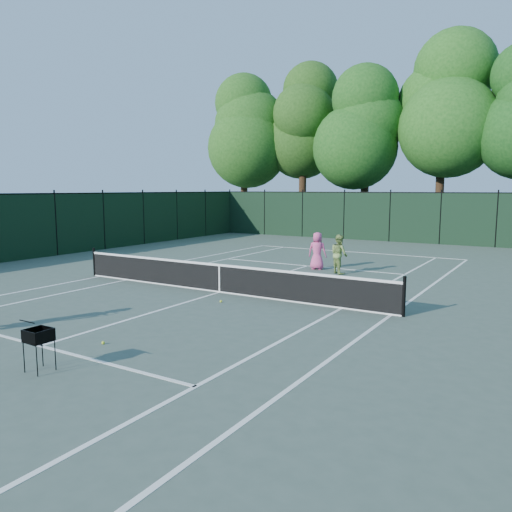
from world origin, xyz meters
The scene contains 20 objects.
ground centered at (0.00, 0.00, 0.00)m, with size 90.00×90.00×0.00m, color #455448.
sideline_doubles_left centered at (-5.49, 0.00, 0.00)m, with size 0.10×23.77×0.01m, color white.
sideline_doubles_right centered at (5.49, 0.00, 0.00)m, with size 0.10×23.77×0.01m, color white.
sideline_singles_left centered at (-4.12, 0.00, 0.00)m, with size 0.10×23.77×0.01m, color white.
sideline_singles_right centered at (4.12, 0.00, 0.00)m, with size 0.10×23.77×0.01m, color white.
baseline_far centered at (0.00, 11.88, 0.00)m, with size 10.97×0.10×0.01m, color white.
service_line_near centered at (0.00, -6.40, 0.00)m, with size 8.23×0.10×0.01m, color white.
service_line_far centered at (0.00, 6.40, 0.00)m, with size 8.23×0.10×0.01m, color white.
center_service_line centered at (0.00, 0.00, 0.00)m, with size 0.10×12.80×0.01m, color white.
tennis_net centered at (0.00, 0.00, 0.48)m, with size 11.69×0.09×1.06m.
fence_far centered at (0.00, 18.00, 1.50)m, with size 24.00×0.05×3.00m, color black.
tree_0 centered at (-13.00, 21.50, 8.16)m, with size 6.40×6.40×13.14m.
tree_1 centered at (-8.00, 22.00, 8.69)m, with size 6.80×6.80×13.98m.
tree_2 centered at (-3.00, 21.80, 7.73)m, with size 6.00×6.00×12.40m.
tree_3 centered at (2.00, 22.30, 9.01)m, with size 7.00×7.00×14.45m.
player_pink centered at (0.72, 5.78, 0.76)m, with size 0.81×0.60×1.52m.
player_green centered at (1.87, 5.29, 0.76)m, with size 0.94×0.91×1.52m.
ball_hopper centered at (1.28, -7.30, 0.66)m, with size 0.43×0.43×0.79m.
loose_ball_near_cart centered at (1.02, -5.63, 0.03)m, with size 0.07×0.07×0.07m, color #CCE72F.
loose_ball_midcourt centered at (0.87, -1.14, 0.03)m, with size 0.07×0.07×0.07m, color #D6EA30.
Camera 1 is at (9.12, -12.61, 3.27)m, focal length 35.00 mm.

